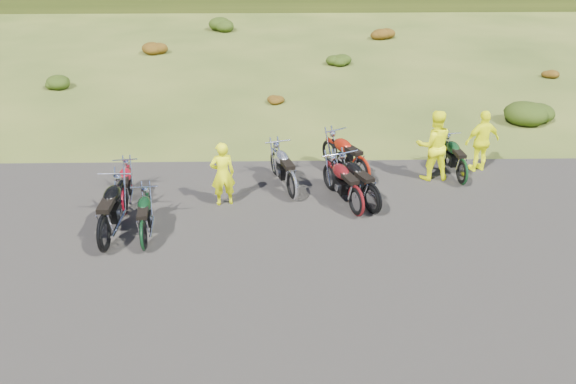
{
  "coord_description": "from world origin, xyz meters",
  "views": [
    {
      "loc": [
        -0.29,
        -10.72,
        6.77
      ],
      "look_at": [
        -0.05,
        0.68,
        0.76
      ],
      "focal_mm": 35.0,
      "sensor_mm": 36.0,
      "label": 1
    }
  ],
  "objects_px": {
    "person_middle": "(223,175)",
    "motorcycle_3": "(292,200)",
    "motorcycle_0": "(107,251)",
    "motorcycle_7": "(460,185)"
  },
  "relations": [
    {
      "from": "motorcycle_0",
      "to": "person_middle",
      "type": "bearing_deg",
      "value": -49.35
    },
    {
      "from": "motorcycle_0",
      "to": "motorcycle_3",
      "type": "xyz_separation_m",
      "value": [
        4.06,
        2.24,
        0.0
      ]
    },
    {
      "from": "motorcycle_3",
      "to": "motorcycle_7",
      "type": "relative_size",
      "value": 1.09
    },
    {
      "from": "person_middle",
      "to": "motorcycle_3",
      "type": "bearing_deg",
      "value": 172.49
    },
    {
      "from": "motorcycle_3",
      "to": "person_middle",
      "type": "relative_size",
      "value": 1.31
    },
    {
      "from": "motorcycle_7",
      "to": "motorcycle_3",
      "type": "bearing_deg",
      "value": 93.99
    },
    {
      "from": "motorcycle_7",
      "to": "motorcycle_0",
      "type": "bearing_deg",
      "value": 103.89
    },
    {
      "from": "motorcycle_3",
      "to": "person_middle",
      "type": "distance_m",
      "value": 1.89
    },
    {
      "from": "motorcycle_0",
      "to": "motorcycle_7",
      "type": "relative_size",
      "value": 1.2
    },
    {
      "from": "motorcycle_7",
      "to": "person_middle",
      "type": "height_order",
      "value": "person_middle"
    }
  ]
}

